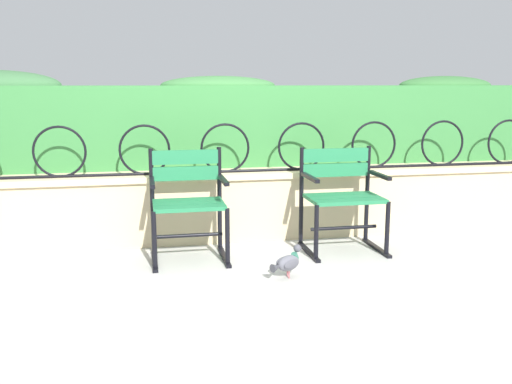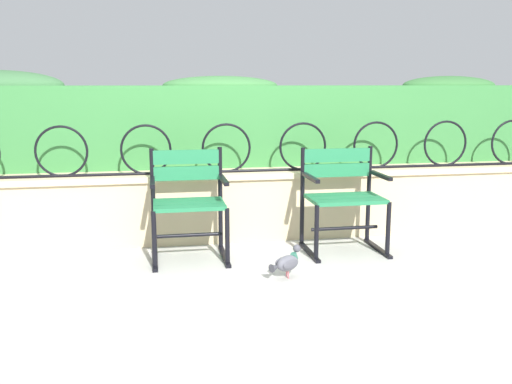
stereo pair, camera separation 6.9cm
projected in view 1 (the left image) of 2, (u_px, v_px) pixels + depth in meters
name	position (u px, v px, depth m)	size (l,w,h in m)	color
ground_plane	(258.00, 266.00, 4.24)	(60.00, 60.00, 0.00)	#B7B5AF
stone_wall	(240.00, 204.00, 4.97)	(7.08, 0.41, 0.60)	#C6B289
iron_arch_fence	(227.00, 151.00, 4.78)	(6.54, 0.02, 0.42)	black
hedge_row	(225.00, 121.00, 5.30)	(6.94, 0.63, 0.86)	#387A3D
park_chair_left	(188.00, 200.00, 4.37)	(0.58, 0.52, 0.85)	#237547
park_chair_right	(341.00, 194.00, 4.60)	(0.62, 0.52, 0.83)	#237547
pigeon_near_chairs	(288.00, 262.00, 3.97)	(0.27, 0.20, 0.22)	#5B5B66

